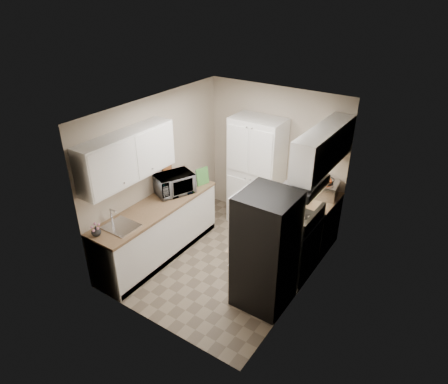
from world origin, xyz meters
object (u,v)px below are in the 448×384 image
object	(u,v)px
wine_bottle	(180,177)
toaster_oven	(327,190)
electric_range	(292,245)
refrigerator	(266,251)
pantry_cabinet	(256,173)
microwave	(174,184)

from	to	relation	value
wine_bottle	toaster_oven	size ratio (longest dim) A/B	0.66
electric_range	refrigerator	world-z (taller)	refrigerator
pantry_cabinet	electric_range	xyz separation A→B (m)	(1.17, -0.93, -0.52)
pantry_cabinet	microwave	distance (m)	1.50
wine_bottle	toaster_oven	xyz separation A→B (m)	(2.21, 1.00, -0.02)
refrigerator	wine_bottle	size ratio (longest dim) A/B	6.19
electric_range	refrigerator	size ratio (longest dim) A/B	0.66
refrigerator	microwave	distance (m)	2.03
pantry_cabinet	toaster_oven	distance (m)	1.29
refrigerator	microwave	size ratio (longest dim) A/B	2.83
wine_bottle	electric_range	bearing A→B (deg)	1.46
pantry_cabinet	wine_bottle	xyz separation A→B (m)	(-0.92, -0.98, 0.06)
toaster_oven	wine_bottle	bearing A→B (deg)	-163.40
wine_bottle	refrigerator	bearing A→B (deg)	-19.88
toaster_oven	microwave	bearing A→B (deg)	-156.56
pantry_cabinet	wine_bottle	bearing A→B (deg)	-133.37
pantry_cabinet	refrigerator	xyz separation A→B (m)	(1.14, -1.73, -0.15)
refrigerator	electric_range	bearing A→B (deg)	87.52
electric_range	toaster_oven	world-z (taller)	toaster_oven
microwave	pantry_cabinet	bearing A→B (deg)	-9.80
electric_range	refrigerator	xyz separation A→B (m)	(-0.03, -0.80, 0.37)
electric_range	microwave	xyz separation A→B (m)	(-1.99, -0.33, 0.61)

